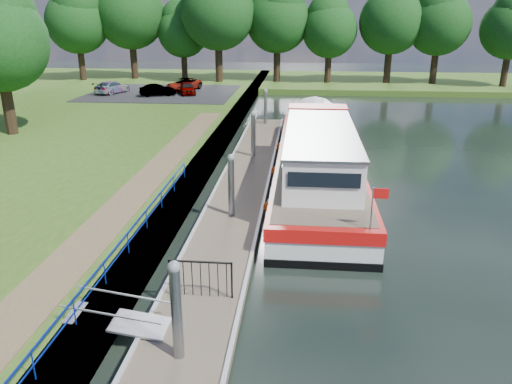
# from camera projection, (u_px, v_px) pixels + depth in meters

# --- Properties ---
(ground) EXTENTS (160.00, 160.00, 0.00)m
(ground) POSITION_uv_depth(u_px,v_px,m) (185.00, 356.00, 12.56)
(ground) COLOR black
(ground) RESTS_ON ground
(bank_edge) EXTENTS (1.10, 90.00, 0.78)m
(bank_edge) POSITION_uv_depth(u_px,v_px,m) (202.00, 167.00, 26.71)
(bank_edge) COLOR #473D2D
(bank_edge) RESTS_ON ground
(far_bank) EXTENTS (60.00, 18.00, 0.60)m
(far_bank) POSITION_uv_depth(u_px,v_px,m) (380.00, 82.00, 60.13)
(far_bank) COLOR #2F5016
(far_bank) RESTS_ON ground
(footpath) EXTENTS (1.60, 40.00, 0.05)m
(footpath) POSITION_uv_depth(u_px,v_px,m) (122.00, 206.00, 20.18)
(footpath) COLOR brown
(footpath) RESTS_ON riverbank
(carpark) EXTENTS (14.00, 12.00, 0.06)m
(carpark) POSITION_uv_depth(u_px,v_px,m) (163.00, 93.00, 48.87)
(carpark) COLOR black
(carpark) RESTS_ON riverbank
(blue_fence) EXTENTS (0.04, 18.04, 0.72)m
(blue_fence) POSITION_uv_depth(u_px,v_px,m) (117.00, 252.00, 15.18)
(blue_fence) COLOR #0C2DBF
(blue_fence) RESTS_ON riverbank
(pontoon) EXTENTS (2.50, 30.00, 0.56)m
(pontoon) POSITION_uv_depth(u_px,v_px,m) (244.00, 184.00, 24.68)
(pontoon) COLOR brown
(pontoon) RESTS_ON ground
(mooring_piles) EXTENTS (0.30, 27.30, 3.55)m
(mooring_piles) POSITION_uv_depth(u_px,v_px,m) (244.00, 163.00, 24.31)
(mooring_piles) COLOR gray
(mooring_piles) RESTS_ON ground
(gangway) EXTENTS (2.58, 1.00, 0.92)m
(gangway) POSITION_uv_depth(u_px,v_px,m) (118.00, 320.00, 12.98)
(gangway) COLOR #A5A8AD
(gangway) RESTS_ON ground
(gate_panel) EXTENTS (1.85, 0.05, 1.15)m
(gate_panel) POSITION_uv_depth(u_px,v_px,m) (201.00, 274.00, 14.24)
(gate_panel) COLOR black
(gate_panel) RESTS_ON ground
(barge) EXTENTS (4.36, 21.15, 4.78)m
(barge) POSITION_uv_depth(u_px,v_px,m) (317.00, 156.00, 26.19)
(barge) COLOR black
(barge) RESTS_ON ground
(horizon_trees) EXTENTS (54.38, 10.03, 12.87)m
(horizon_trees) POSITION_uv_depth(u_px,v_px,m) (266.00, 15.00, 55.64)
(horizon_trees) COLOR #332316
(horizon_trees) RESTS_ON ground
(car_a) EXTENTS (2.35, 3.64, 1.15)m
(car_a) POSITION_uv_depth(u_px,v_px,m) (187.00, 88.00, 47.77)
(car_a) COLOR #999999
(car_a) RESTS_ON carpark
(car_b) EXTENTS (3.49, 2.32, 1.09)m
(car_b) POSITION_uv_depth(u_px,v_px,m) (157.00, 90.00, 46.74)
(car_b) COLOR #999999
(car_b) RESTS_ON carpark
(car_c) EXTENTS (2.88, 4.39, 1.18)m
(car_c) POSITION_uv_depth(u_px,v_px,m) (112.00, 87.00, 48.29)
(car_c) COLOR #999999
(car_c) RESTS_ON carpark
(car_d) EXTENTS (3.36, 4.83, 1.23)m
(car_d) POSITION_uv_depth(u_px,v_px,m) (184.00, 85.00, 49.81)
(car_d) COLOR #999999
(car_d) RESTS_ON carpark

